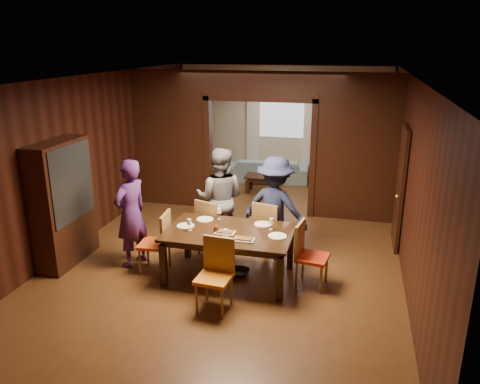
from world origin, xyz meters
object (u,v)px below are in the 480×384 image
(chair_far_l, at_px, (213,226))
(chair_right, at_px, (313,255))
(person_navy, at_px, (275,208))
(person_grey, at_px, (220,198))
(hutch, at_px, (63,203))
(dining_table, at_px, (229,254))
(sofa, at_px, (268,170))
(chair_far_r, at_px, (269,228))
(chair_left, at_px, (154,242))
(person_purple, at_px, (131,213))
(coffee_table, at_px, (262,184))
(chair_near, at_px, (214,276))

(chair_far_l, bearing_deg, chair_right, 176.51)
(person_navy, distance_m, chair_right, 1.20)
(person_grey, bearing_deg, hutch, 23.76)
(dining_table, bearing_deg, sofa, 94.40)
(chair_far_r, distance_m, hutch, 3.34)
(chair_right, height_order, chair_far_r, same)
(chair_far_l, distance_m, hutch, 2.44)
(sofa, xyz_separation_m, dining_table, (0.40, -5.25, 0.08))
(sofa, bearing_deg, chair_left, 75.81)
(person_purple, distance_m, chair_right, 2.88)
(person_grey, distance_m, chair_far_l, 0.49)
(coffee_table, bearing_deg, person_navy, -75.20)
(person_grey, distance_m, chair_far_r, 0.99)
(person_grey, height_order, coffee_table, person_grey)
(dining_table, distance_m, chair_near, 0.92)
(sofa, xyz_separation_m, chair_right, (1.65, -5.21, 0.19))
(sofa, xyz_separation_m, chair_far_l, (-0.09, -4.46, 0.19))
(dining_table, xyz_separation_m, hutch, (-2.70, -0.10, 0.62))
(person_purple, bearing_deg, chair_far_l, 141.61)
(person_navy, distance_m, chair_far_l, 1.09)
(chair_near, bearing_deg, hutch, 167.93)
(person_purple, distance_m, chair_left, 0.59)
(chair_near, bearing_deg, chair_right, 42.76)
(dining_table, bearing_deg, chair_right, 1.96)
(chair_left, height_order, chair_far_l, same)
(person_grey, xyz_separation_m, chair_left, (-0.73, -1.15, -0.40))
(person_grey, distance_m, dining_table, 1.27)
(dining_table, xyz_separation_m, chair_near, (0.04, -0.91, 0.10))
(sofa, relative_size, chair_far_r, 2.09)
(chair_right, xyz_separation_m, chair_near, (-1.20, -0.95, 0.00))
(chair_near, distance_m, hutch, 2.90)
(sofa, distance_m, dining_table, 5.26)
(chair_right, xyz_separation_m, chair_far_r, (-0.81, 0.88, 0.00))
(chair_far_r, bearing_deg, chair_right, 144.46)
(person_purple, bearing_deg, sofa, -174.68)
(sofa, bearing_deg, coffee_table, 86.27)
(chair_right, bearing_deg, sofa, 25.55)
(chair_left, xyz_separation_m, chair_far_r, (1.62, 1.00, 0.00))
(person_navy, distance_m, dining_table, 1.17)
(sofa, xyz_separation_m, chair_near, (0.44, -6.16, 0.19))
(sofa, bearing_deg, chair_right, 101.72)
(dining_table, xyz_separation_m, coffee_table, (-0.37, 4.32, -0.18))
(person_grey, xyz_separation_m, hutch, (-2.25, -1.17, 0.12))
(person_grey, xyz_separation_m, chair_near, (0.50, -1.98, -0.40))
(chair_left, height_order, hutch, hutch)
(dining_table, relative_size, chair_near, 1.94)
(chair_right, bearing_deg, hutch, 100.11)
(dining_table, height_order, hutch, hutch)
(person_purple, xyz_separation_m, hutch, (-1.09, -0.15, 0.13))
(dining_table, height_order, chair_near, chair_near)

